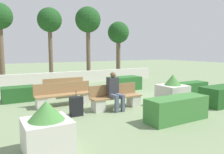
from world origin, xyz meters
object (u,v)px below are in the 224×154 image
object	(u,v)px
planter_corner_right	(47,129)
suitcase	(76,106)
person_seated_man	(115,89)
planter_corner_left	(172,93)
tree_center_left	(50,22)
tree_center_right	(88,21)
bench_front	(116,99)
bench_left_side	(65,90)
tree_rightmost	(118,34)
bench_right_side	(64,97)

from	to	relation	value
planter_corner_right	suitcase	world-z (taller)	planter_corner_right
person_seated_man	suitcase	world-z (taller)	person_seated_man
planter_corner_left	tree_center_left	distance (m)	9.94
suitcase	tree_center_right	xyz separation A→B (m)	(3.92, 7.89, 3.73)
bench_front	bench_left_side	bearing A→B (deg)	110.73
bench_left_side	suitcase	world-z (taller)	bench_left_side
planter_corner_left	tree_center_left	world-z (taller)	tree_center_left
person_seated_man	planter_corner_left	distance (m)	2.15
bench_front	tree_center_left	xyz separation A→B (m)	(-0.12, 8.29, 3.58)
bench_left_side	tree_center_left	bearing A→B (deg)	80.35
bench_left_side	tree_center_left	xyz separation A→B (m)	(0.87, 5.66, 3.58)
planter_corner_left	planter_corner_right	xyz separation A→B (m)	(-4.81, -1.38, -0.03)
person_seated_man	tree_center_left	xyz separation A→B (m)	(0.02, 8.43, 3.19)
tree_center_right	tree_rightmost	size ratio (longest dim) A/B	1.19
person_seated_man	tree_rightmost	size ratio (longest dim) A/B	0.31
bench_right_side	person_seated_man	world-z (taller)	person_seated_man
bench_front	tree_rightmost	distance (m)	10.00
bench_right_side	suitcase	distance (m)	1.48
person_seated_man	planter_corner_right	world-z (taller)	person_seated_man
bench_left_side	bench_front	bearing A→B (deg)	-70.17
bench_front	tree_center_left	distance (m)	9.03
bench_left_side	person_seated_man	world-z (taller)	person_seated_man
bench_front	suitcase	bearing A→B (deg)	-173.67
tree_center_left	tree_rightmost	xyz separation A→B (m)	(5.20, -0.20, -0.61)
bench_front	tree_center_left	world-z (taller)	tree_center_left
bench_right_side	person_seated_man	size ratio (longest dim) A/B	1.65
tree_rightmost	suitcase	bearing A→B (deg)	-128.72
person_seated_man	planter_corner_right	size ratio (longest dim) A/B	1.23
suitcase	planter_corner_left	bearing A→B (deg)	-10.89
planter_corner_left	planter_corner_right	world-z (taller)	planter_corner_left
suitcase	tree_rightmost	xyz separation A→B (m)	(6.63, 8.26, 2.99)
planter_corner_left	person_seated_man	bearing A→B (deg)	161.18
tree_center_left	tree_rightmost	size ratio (longest dim) A/B	1.14
person_seated_man	planter_corner_left	bearing A→B (deg)	-18.82
bench_left_side	planter_corner_left	distance (m)	4.50
bench_front	planter_corner_left	xyz separation A→B (m)	(1.88, -0.83, 0.18)
tree_center_left	bench_front	bearing A→B (deg)	-89.15
planter_corner_left	tree_rightmost	xyz separation A→B (m)	(3.19, 8.92, 2.79)
planter_corner_left	tree_center_right	xyz separation A→B (m)	(0.49, 8.55, 3.53)
planter_corner_right	suitcase	bearing A→B (deg)	55.87
planter_corner_right	tree_center_right	world-z (taller)	tree_center_right
bench_front	planter_corner_left	distance (m)	2.06
bench_left_side	person_seated_man	size ratio (longest dim) A/B	1.39
planter_corner_left	tree_center_right	distance (m)	9.26
planter_corner_right	tree_rightmost	size ratio (longest dim) A/B	0.25
bench_front	tree_rightmost	xyz separation A→B (m)	(5.07, 8.09, 2.97)
bench_left_side	planter_corner_right	world-z (taller)	planter_corner_right
suitcase	tree_center_left	xyz separation A→B (m)	(1.43, 8.46, 3.60)
bench_right_side	person_seated_man	bearing A→B (deg)	-53.45
person_seated_man	suitcase	xyz separation A→B (m)	(-1.41, -0.03, -0.41)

